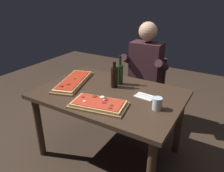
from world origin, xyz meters
TOP-DOWN VIEW (x-y plane):
  - ground_plane at (0.00, 0.00)m, footprint 6.40×6.40m
  - dining_table at (0.00, 0.00)m, footprint 1.40×0.96m
  - pizza_rectangular_front at (0.06, -0.28)m, footprint 0.53×0.35m
  - pizza_rectangular_left at (-0.45, -0.00)m, footprint 0.42×0.67m
  - wine_bottle_dark at (-0.03, 0.14)m, footprint 0.07×0.07m
  - oil_bottle_amber at (-0.02, 0.24)m, footprint 0.07×0.07m
  - tumbler_near_camera at (0.51, -0.07)m, footprint 0.08×0.08m
  - napkin_cutlery_set at (0.34, 0.09)m, footprint 0.19×0.12m
  - diner_chair at (0.05, 0.86)m, footprint 0.44×0.44m
  - seated_diner at (0.05, 0.74)m, footprint 0.53×0.41m

SIDE VIEW (x-z plane):
  - ground_plane at x=0.00m, z-range 0.00..0.00m
  - diner_chair at x=0.05m, z-range 0.05..0.92m
  - dining_table at x=0.00m, z-range 0.27..1.01m
  - seated_diner at x=0.05m, z-range 0.08..1.41m
  - napkin_cutlery_set at x=0.34m, z-range 0.74..0.75m
  - pizza_rectangular_left at x=-0.45m, z-range 0.74..0.78m
  - pizza_rectangular_front at x=0.06m, z-range 0.73..0.78m
  - tumbler_near_camera at x=0.51m, z-range 0.74..0.85m
  - wine_bottle_dark at x=-0.03m, z-range 0.72..0.99m
  - oil_bottle_amber at x=-0.02m, z-range 0.70..1.01m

